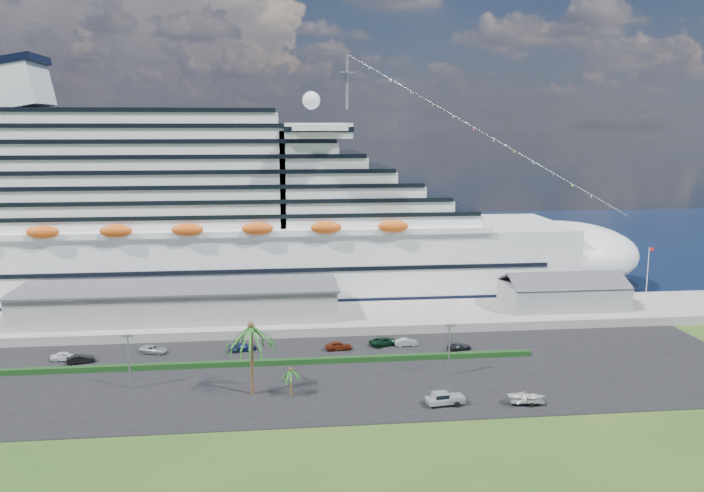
{
  "coord_description": "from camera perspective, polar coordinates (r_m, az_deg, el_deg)",
  "views": [
    {
      "loc": [
        -6.01,
        -91.05,
        38.37
      ],
      "look_at": [
        7.35,
        30.0,
        17.03
      ],
      "focal_mm": 35.0,
      "sensor_mm": 36.0,
      "label": 1
    }
  ],
  "objects": [
    {
      "name": "palm_tall",
      "position": [
        99.51,
        -8.38,
        -7.22
      ],
      "size": [
        8.82,
        8.82,
        11.13
      ],
      "color": "#47301E",
      "rests_on": "ground"
    },
    {
      "name": "port_shed",
      "position": [
        147.29,
        17.13,
        -3.85
      ],
      "size": [
        24.0,
        12.31,
        7.37
      ],
      "color": "gray",
      "rests_on": "wharf"
    },
    {
      "name": "lamp_post_left",
      "position": [
        106.7,
        -18.07,
        -8.6
      ],
      "size": [
        1.6,
        0.35,
        8.27
      ],
      "color": "gray",
      "rests_on": "asphalt_lot"
    },
    {
      "name": "wharf",
      "position": [
        136.44,
        -3.55,
        -6.02
      ],
      "size": [
        240.0,
        20.0,
        1.8
      ],
      "primitive_type": "cube",
      "color": "gray",
      "rests_on": "ground"
    },
    {
      "name": "parked_car_0",
      "position": [
        124.15,
        -22.79,
        -8.45
      ],
      "size": [
        4.35,
        1.86,
        1.47
      ],
      "primitive_type": "imported",
      "rotation": [
        0.0,
        0.0,
        1.6
      ],
      "color": "white",
      "rests_on": "asphalt_lot"
    },
    {
      "name": "ground",
      "position": [
        98.99,
        -2.39,
        -12.88
      ],
      "size": [
        420.0,
        420.0,
        0.0
      ],
      "primitive_type": "plane",
      "color": "#274C19",
      "rests_on": "ground"
    },
    {
      "name": "parked_car_1",
      "position": [
        121.88,
        -21.62,
        -8.72
      ],
      "size": [
        4.61,
        2.63,
        1.44
      ],
      "primitive_type": "imported",
      "rotation": [
        0.0,
        0.0,
        1.84
      ],
      "color": "black",
      "rests_on": "asphalt_lot"
    },
    {
      "name": "lamp_post_right",
      "position": [
        107.61,
        8.08,
        -8.04
      ],
      "size": [
        1.6,
        0.35,
        8.27
      ],
      "color": "gray",
      "rests_on": "asphalt_lot"
    },
    {
      "name": "boat_trailer",
      "position": [
        100.48,
        14.31,
        -12.07
      ],
      "size": [
        6.06,
        4.23,
        1.7
      ],
      "color": "gray",
      "rests_on": "asphalt_lot"
    },
    {
      "name": "parked_car_3",
      "position": [
        120.95,
        -9.05,
        -8.28
      ],
      "size": [
        5.13,
        3.29,
        1.38
      ],
      "primitive_type": "imported",
      "rotation": [
        0.0,
        0.0,
        1.88
      ],
      "color": "navy",
      "rests_on": "asphalt_lot"
    },
    {
      "name": "terminal_building",
      "position": [
        136.56,
        -14.14,
        -4.51
      ],
      "size": [
        61.0,
        15.0,
        6.3
      ],
      "color": "gray",
      "rests_on": "wharf"
    },
    {
      "name": "parked_car_5",
      "position": [
        122.34,
        4.54,
        -7.98
      ],
      "size": [
        4.17,
        1.64,
        1.35
      ],
      "primitive_type": "imported",
      "rotation": [
        0.0,
        0.0,
        1.62
      ],
      "color": "#9EA2A5",
      "rests_on": "asphalt_lot"
    },
    {
      "name": "parked_car_4",
      "position": [
        119.9,
        -1.12,
        -8.28
      ],
      "size": [
        4.67,
        2.13,
        1.55
      ],
      "primitive_type": "imported",
      "rotation": [
        0.0,
        0.0,
        1.64
      ],
      "color": "#601E0C",
      "rests_on": "asphalt_lot"
    },
    {
      "name": "cruise_ship",
      "position": [
        157.33,
        -11.91,
        1.81
      ],
      "size": [
        191.0,
        38.0,
        54.0
      ],
      "color": "silver",
      "rests_on": "ground"
    },
    {
      "name": "palm_short",
      "position": [
        99.79,
        -5.12,
        -10.45
      ],
      "size": [
        3.53,
        3.53,
        4.56
      ],
      "color": "#47301E",
      "rests_on": "ground"
    },
    {
      "name": "hedge",
      "position": [
        113.55,
        -7.04,
        -9.58
      ],
      "size": [
        88.0,
        1.1,
        0.9
      ],
      "primitive_type": "cube",
      "color": "black",
      "rests_on": "asphalt_lot"
    },
    {
      "name": "flagpole",
      "position": [
        154.48,
        23.36,
        -2.12
      ],
      "size": [
        1.08,
        0.16,
        12.0
      ],
      "color": "silver",
      "rests_on": "wharf"
    },
    {
      "name": "parked_car_6",
      "position": [
        122.45,
        2.67,
        -7.91
      ],
      "size": [
        5.81,
        4.35,
        1.47
      ],
      "primitive_type": "imported",
      "rotation": [
        0.0,
        0.0,
        1.99
      ],
      "color": "black",
      "rests_on": "asphalt_lot"
    },
    {
      "name": "water",
      "position": [
        224.44,
        -4.67,
        0.07
      ],
      "size": [
        420.0,
        160.0,
        0.02
      ],
      "primitive_type": "cube",
      "color": "black",
      "rests_on": "ground"
    },
    {
      "name": "parked_car_2",
      "position": [
        123.03,
        -16.18,
        -8.26
      ],
      "size": [
        5.21,
        3.6,
        1.32
      ],
      "primitive_type": "imported",
      "rotation": [
        0.0,
        0.0,
        1.25
      ],
      "color": "#A0A2A9",
      "rests_on": "asphalt_lot"
    },
    {
      "name": "parked_car_7",
      "position": [
        121.34,
        8.89,
        -8.25
      ],
      "size": [
        4.5,
        2.53,
        1.23
      ],
      "primitive_type": "imported",
      "rotation": [
        0.0,
        0.0,
        1.77
      ],
      "color": "black",
      "rests_on": "asphalt_lot"
    },
    {
      "name": "pickup_truck",
      "position": [
        98.22,
        7.69,
        -12.43
      ],
      "size": [
        5.45,
        2.57,
        1.85
      ],
      "color": "black",
      "rests_on": "asphalt_lot"
    },
    {
      "name": "asphalt_lot",
      "position": [
        109.17,
        -2.79,
        -10.62
      ],
      "size": [
        140.0,
        38.0,
        0.12
      ],
      "primitive_type": "cube",
      "color": "black",
      "rests_on": "ground"
    }
  ]
}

